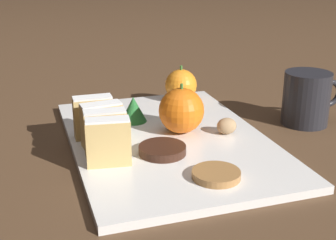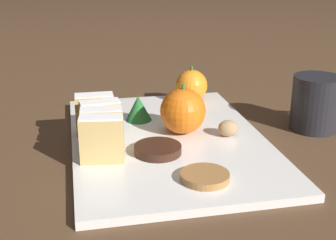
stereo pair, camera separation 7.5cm
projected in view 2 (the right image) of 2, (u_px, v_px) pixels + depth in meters
ground_plane at (168, 144)px, 0.77m from camera, size 6.00×6.00×0.00m
serving_platter at (168, 141)px, 0.77m from camera, size 0.31×0.45×0.01m
stollen_slice_front at (102, 139)px, 0.67m from camera, size 0.07×0.03×0.07m
stollen_slice_second at (102, 130)px, 0.70m from camera, size 0.06×0.03×0.07m
stollen_slice_third at (101, 122)px, 0.73m from camera, size 0.06×0.03×0.07m
stollen_slice_fourth at (95, 114)px, 0.77m from camera, size 0.06×0.03×0.07m
orange_near at (191, 86)px, 0.94m from camera, size 0.06×0.06×0.07m
orange_far at (183, 111)px, 0.77m from camera, size 0.08×0.08×0.08m
walnut at (228, 128)px, 0.77m from camera, size 0.03×0.03×0.03m
chocolate_cookie at (158, 149)px, 0.70m from camera, size 0.07×0.07×0.01m
gingerbread_cookie at (205, 176)px, 0.62m from camera, size 0.07×0.07×0.01m
evergreen_sprig at (138, 108)px, 0.83m from camera, size 0.05×0.05×0.05m
coffee_mug at (317, 103)px, 0.82m from camera, size 0.12×0.08×0.10m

